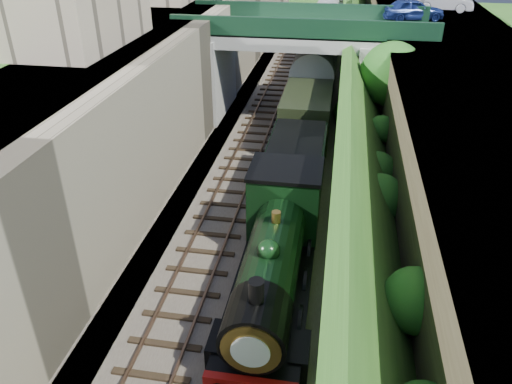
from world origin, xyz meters
TOP-DOWN VIEW (x-y plane):
  - trackbed at (0.00, 20.00)m, footprint 10.00×90.00m
  - retaining_wall at (-5.50, 20.00)m, footprint 1.00×90.00m
  - street_plateau_left at (-9.00, 20.00)m, footprint 6.00×90.00m
  - street_plateau_right at (9.50, 20.00)m, footprint 8.00×90.00m
  - embankment_slope at (4.85, 17.39)m, footprint 4.51×90.00m
  - track_left at (-2.00, 20.00)m, footprint 2.50×90.00m
  - track_right at (1.20, 20.00)m, footprint 2.50×90.00m
  - road_bridge at (0.94, 24.00)m, footprint 16.00×6.40m
  - building_near at (-9.50, 14.00)m, footprint 4.00×8.00m
  - tree at (5.91, 19.20)m, footprint 3.60×3.80m
  - car_blue at (7.43, 27.29)m, footprint 4.41×2.69m
  - car_silver at (10.13, 31.52)m, footprint 4.29×2.10m
  - locomotive at (1.20, 5.13)m, footprint 3.10×10.22m
  - tender at (1.20, 12.50)m, footprint 2.70×6.00m
  - coach_front at (1.20, 25.10)m, footprint 2.90×18.00m
  - coach_middle at (1.20, 43.90)m, footprint 2.90×18.00m
  - coach_rear at (1.20, 62.70)m, footprint 2.90×18.00m

SIDE VIEW (x-z plane):
  - trackbed at x=0.00m, z-range 0.00..0.20m
  - track_left at x=-2.00m, z-range 0.15..0.35m
  - track_right at x=1.20m, z-range 0.15..0.35m
  - tender at x=1.20m, z-range 0.09..3.14m
  - locomotive at x=1.20m, z-range -0.02..3.81m
  - coach_front at x=1.20m, z-range 0.20..3.90m
  - coach_middle at x=1.20m, z-range 0.20..3.90m
  - coach_rear at x=1.20m, z-range 0.20..3.90m
  - embankment_slope at x=4.85m, z-range -0.68..5.68m
  - street_plateau_right at x=9.50m, z-range 0.00..6.25m
  - retaining_wall at x=-5.50m, z-range 0.00..7.00m
  - street_plateau_left at x=-9.00m, z-range 0.00..7.00m
  - road_bridge at x=0.94m, z-range 0.45..7.70m
  - tree at x=5.91m, z-range 1.35..7.95m
  - car_silver at x=10.13m, z-range 6.25..7.60m
  - car_blue at x=7.43m, z-range 6.25..7.65m
  - building_near at x=-9.50m, z-range 7.00..11.00m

